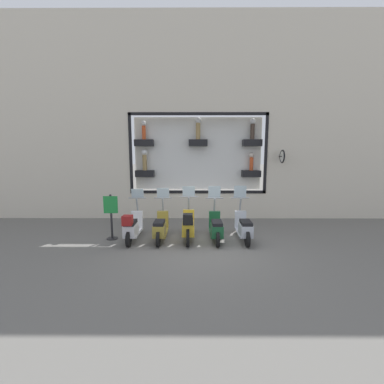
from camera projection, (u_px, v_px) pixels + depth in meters
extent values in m
plane|color=#66635E|center=(200.00, 247.00, 7.59)|extent=(120.00, 120.00, 0.00)
cube|color=beige|center=(198.00, 205.00, 11.07)|extent=(0.40, 5.68, 1.08)
cube|color=beige|center=(198.00, 63.00, 10.22)|extent=(0.40, 5.68, 3.85)
cube|color=black|center=(198.00, 114.00, 10.30)|extent=(0.04, 5.68, 0.12)
cube|color=black|center=(198.00, 192.00, 10.77)|extent=(0.04, 5.68, 0.12)
cube|color=black|center=(266.00, 154.00, 10.52)|extent=(0.04, 0.12, 3.30)
cube|color=black|center=(131.00, 154.00, 10.55)|extent=(0.04, 0.12, 3.30)
cube|color=silver|center=(198.00, 154.00, 11.09)|extent=(0.04, 5.44, 3.06)
cube|color=black|center=(252.00, 143.00, 10.80)|extent=(0.36, 0.78, 0.28)
cylinder|color=#47382D|center=(252.00, 132.00, 10.73)|extent=(0.18, 0.18, 0.64)
sphere|color=white|center=(253.00, 121.00, 10.66)|extent=(0.23, 0.23, 0.23)
cube|color=black|center=(198.00, 143.00, 10.81)|extent=(0.36, 0.78, 0.28)
cylinder|color=#9E7F4C|center=(198.00, 131.00, 10.74)|extent=(0.19, 0.19, 0.67)
sphere|color=white|center=(198.00, 120.00, 10.67)|extent=(0.24, 0.24, 0.24)
cube|color=black|center=(144.00, 143.00, 10.82)|extent=(0.36, 0.78, 0.28)
cylinder|color=#CC4C23|center=(144.00, 133.00, 10.76)|extent=(0.16, 0.16, 0.57)
sphere|color=white|center=(144.00, 123.00, 10.70)|extent=(0.20, 0.20, 0.20)
cube|color=black|center=(251.00, 174.00, 10.99)|extent=(0.36, 0.78, 0.28)
cylinder|color=#CC4C23|center=(251.00, 164.00, 10.93)|extent=(0.15, 0.15, 0.55)
sphere|color=beige|center=(252.00, 155.00, 10.87)|extent=(0.20, 0.20, 0.20)
cube|color=black|center=(145.00, 174.00, 11.01)|extent=(0.36, 0.78, 0.28)
cylinder|color=#9E7F4C|center=(145.00, 163.00, 10.94)|extent=(0.18, 0.18, 0.65)
sphere|color=white|center=(144.00, 152.00, 10.88)|extent=(0.24, 0.24, 0.24)
cylinder|color=black|center=(281.00, 156.00, 10.37)|extent=(0.35, 0.05, 0.05)
torus|color=black|center=(282.00, 156.00, 10.20)|extent=(0.53, 0.06, 0.53)
cylinder|color=white|center=(282.00, 156.00, 10.20)|extent=(0.44, 0.03, 0.44)
cylinder|color=black|center=(239.00, 227.00, 8.86)|extent=(0.47, 0.09, 0.47)
cylinder|color=black|center=(247.00, 239.00, 7.56)|extent=(0.47, 0.09, 0.47)
cube|color=#B7BCC6|center=(243.00, 233.00, 8.21)|extent=(1.02, 0.38, 0.06)
cube|color=#B7BCC6|center=(246.00, 230.00, 7.81)|extent=(0.61, 0.35, 0.36)
cube|color=black|center=(246.00, 223.00, 7.78)|extent=(0.58, 0.31, 0.10)
cube|color=#B7BCC6|center=(240.00, 219.00, 8.71)|extent=(0.12, 0.37, 0.56)
cylinder|color=gray|center=(240.00, 204.00, 8.70)|extent=(0.20, 0.06, 0.45)
cylinder|color=gray|center=(240.00, 198.00, 8.74)|extent=(0.04, 0.60, 0.04)
cube|color=silver|center=(240.00, 192.00, 8.75)|extent=(0.10, 0.42, 0.41)
cylinder|color=black|center=(214.00, 227.00, 8.88)|extent=(0.45, 0.09, 0.45)
cylinder|color=black|center=(218.00, 240.00, 7.56)|extent=(0.45, 0.09, 0.45)
cube|color=#19512D|center=(216.00, 233.00, 8.22)|extent=(1.02, 0.39, 0.06)
cube|color=#19512D|center=(217.00, 230.00, 7.82)|extent=(0.61, 0.35, 0.36)
cube|color=black|center=(217.00, 223.00, 7.78)|extent=(0.58, 0.31, 0.10)
cube|color=#19512D|center=(214.00, 219.00, 8.71)|extent=(0.12, 0.37, 0.56)
cylinder|color=gray|center=(214.00, 205.00, 8.71)|extent=(0.20, 0.06, 0.45)
cylinder|color=gray|center=(214.00, 198.00, 8.74)|extent=(0.04, 0.60, 0.04)
cube|color=silver|center=(214.00, 192.00, 8.75)|extent=(0.10, 0.42, 0.41)
cylinder|color=black|center=(189.00, 226.00, 8.84)|extent=(0.55, 0.09, 0.55)
cylinder|color=black|center=(188.00, 237.00, 7.59)|extent=(0.55, 0.09, 0.55)
cube|color=gold|center=(188.00, 231.00, 8.22)|extent=(1.02, 0.39, 0.06)
cube|color=gold|center=(188.00, 229.00, 7.82)|extent=(0.61, 0.35, 0.36)
cube|color=black|center=(188.00, 221.00, 7.78)|extent=(0.58, 0.31, 0.10)
cube|color=gold|center=(189.00, 218.00, 8.71)|extent=(0.12, 0.37, 0.56)
cylinder|color=gray|center=(189.00, 203.00, 8.71)|extent=(0.20, 0.06, 0.45)
cylinder|color=gray|center=(189.00, 197.00, 8.74)|extent=(0.04, 0.60, 0.04)
cube|color=silver|center=(189.00, 191.00, 8.76)|extent=(0.09, 0.42, 0.35)
cube|color=black|center=(188.00, 219.00, 7.45)|extent=(0.28, 0.28, 0.28)
cylinder|color=black|center=(163.00, 227.00, 8.88)|extent=(0.46, 0.09, 0.46)
cylinder|color=black|center=(158.00, 239.00, 7.57)|extent=(0.46, 0.09, 0.46)
cube|color=olive|center=(161.00, 233.00, 8.23)|extent=(1.02, 0.38, 0.06)
cube|color=olive|center=(159.00, 230.00, 7.83)|extent=(0.61, 0.35, 0.36)
cube|color=black|center=(159.00, 223.00, 7.79)|extent=(0.58, 0.31, 0.10)
cube|color=olive|center=(163.00, 219.00, 8.72)|extent=(0.12, 0.37, 0.56)
cylinder|color=gray|center=(163.00, 204.00, 8.72)|extent=(0.20, 0.06, 0.45)
cylinder|color=gray|center=(163.00, 198.00, 8.75)|extent=(0.04, 0.60, 0.04)
cube|color=silver|center=(163.00, 193.00, 8.77)|extent=(0.09, 0.42, 0.33)
cylinder|color=black|center=(138.00, 227.00, 8.89)|extent=(0.46, 0.09, 0.46)
cylinder|color=black|center=(129.00, 239.00, 7.57)|extent=(0.46, 0.09, 0.46)
cube|color=silver|center=(134.00, 233.00, 8.23)|extent=(1.02, 0.38, 0.06)
cube|color=silver|center=(131.00, 230.00, 7.83)|extent=(0.61, 0.35, 0.36)
cube|color=black|center=(130.00, 223.00, 7.80)|extent=(0.58, 0.31, 0.10)
cube|color=silver|center=(137.00, 219.00, 8.73)|extent=(0.12, 0.37, 0.56)
cylinder|color=gray|center=(137.00, 204.00, 8.72)|extent=(0.20, 0.06, 0.45)
cylinder|color=gray|center=(137.00, 198.00, 8.76)|extent=(0.04, 0.61, 0.04)
cube|color=silver|center=(137.00, 193.00, 8.77)|extent=(0.08, 0.42, 0.31)
cube|color=maroon|center=(127.00, 220.00, 7.44)|extent=(0.28, 0.28, 0.28)
cylinder|color=#232326|center=(112.00, 238.00, 8.32)|extent=(0.36, 0.36, 0.02)
cylinder|color=#232326|center=(111.00, 217.00, 8.21)|extent=(0.07, 0.07, 1.46)
cube|color=#1E8438|center=(111.00, 205.00, 8.13)|extent=(0.03, 0.45, 0.55)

